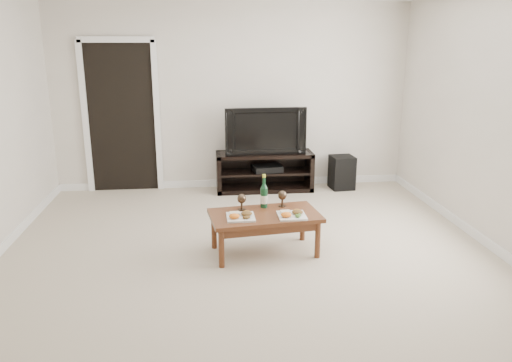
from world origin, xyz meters
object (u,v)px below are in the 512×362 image
(media_console, at_px, (264,171))
(coffee_table, at_px, (265,233))
(television, at_px, (265,130))
(subwoofer, at_px, (342,172))

(media_console, bearing_deg, coffee_table, -96.91)
(media_console, bearing_deg, television, 0.00)
(media_console, xyz_separation_m, subwoofer, (1.12, -0.04, -0.04))
(media_console, distance_m, coffee_table, 2.20)
(television, height_order, coffee_table, television)
(media_console, relative_size, subwoofer, 2.85)
(subwoofer, xyz_separation_m, coffee_table, (-1.39, -2.14, -0.03))
(media_console, height_order, subwoofer, media_console)
(coffee_table, bearing_deg, subwoofer, 57.05)
(media_console, xyz_separation_m, television, (0.00, 0.00, 0.60))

